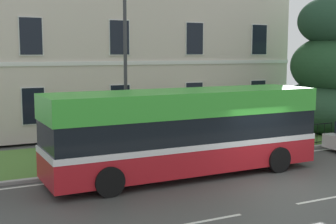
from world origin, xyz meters
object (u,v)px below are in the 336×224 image
Objects in this scene: single_decker_bus at (185,131)px; street_lamp_post at (125,55)px; georgian_townhouse at (124,22)px; evergreen_tree at (325,80)px; litter_bin at (289,132)px.

street_lamp_post is at bearing 110.33° from single_decker_bus.
evergreen_tree is (8.64, -8.32, -3.44)m from georgian_townhouse.
single_decker_bus is 7.46m from litter_bin.
single_decker_bus is at bearing -160.48° from litter_bin.
evergreen_tree is 1.03× the size of street_lamp_post.
street_lamp_post is (-1.12, 2.96, 2.69)m from single_decker_bus.
georgian_townhouse is 10.92m from street_lamp_post.
georgian_townhouse reaches higher than litter_bin.
evergreen_tree is at bearing 21.93° from single_decker_bus.
evergreen_tree reaches higher than litter_bin.
single_decker_bus is at bearing -157.62° from evergreen_tree.
evergreen_tree is 5.36m from litter_bin.
litter_bin is (4.28, -10.51, -5.65)m from georgian_townhouse.
single_decker_bus is 8.93× the size of litter_bin.
georgian_townhouse is at bearing 69.15° from street_lamp_post.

